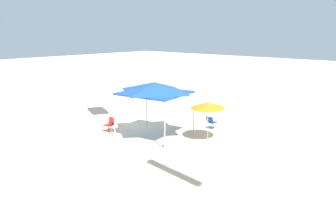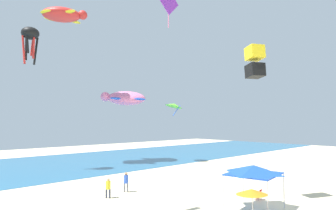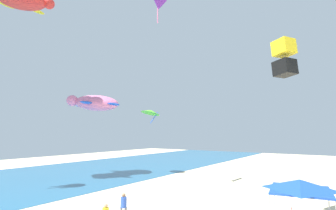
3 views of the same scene
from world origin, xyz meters
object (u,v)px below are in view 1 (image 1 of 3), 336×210
at_px(folding_chair_near_cooler, 211,121).
at_px(cooler_box, 169,142).
at_px(folding_chair_right_of_tent, 110,123).
at_px(beach_umbrella, 208,105).
at_px(canopy_tent, 154,88).

distance_m(folding_chair_near_cooler, cooler_box, 4.11).
relative_size(folding_chair_right_of_tent, cooler_box, 1.11).
bearing_deg(beach_umbrella, cooler_box, 68.30).
bearing_deg(beach_umbrella, folding_chair_right_of_tent, 25.92).
distance_m(folding_chair_near_cooler, folding_chair_right_of_tent, 6.23).
xyz_separation_m(canopy_tent, folding_chair_near_cooler, (-1.72, -3.27, -2.32)).
bearing_deg(canopy_tent, beach_umbrella, -152.42).
bearing_deg(folding_chair_right_of_tent, folding_chair_near_cooler, 37.98).
height_order(folding_chair_right_of_tent, cooler_box, folding_chair_right_of_tent).
height_order(canopy_tent, beach_umbrella, canopy_tent).
bearing_deg(folding_chair_right_of_tent, canopy_tent, 16.50).
distance_m(canopy_tent, folding_chair_right_of_tent, 3.71).
height_order(canopy_tent, folding_chair_near_cooler, canopy_tent).
xyz_separation_m(folding_chair_right_of_tent, cooler_box, (-4.44, -0.35, -0.27)).
distance_m(beach_umbrella, folding_chair_near_cooler, 2.58).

